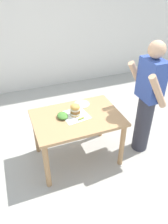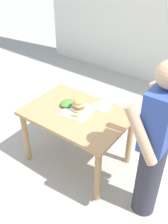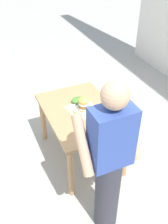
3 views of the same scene
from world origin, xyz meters
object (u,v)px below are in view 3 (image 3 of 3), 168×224
at_px(pickle_spear, 75,113).
at_px(diner_across_table, 109,162).
at_px(side_plate_with_forks, 107,113).
at_px(sandwich, 84,104).
at_px(side_salad, 78,100).
at_px(patio_table, 81,119).

bearing_deg(pickle_spear, diner_across_table, 85.82).
relative_size(side_plate_with_forks, diner_across_table, 0.13).
relative_size(sandwich, side_salad, 1.13).
distance_m(pickle_spear, side_plate_with_forks, 0.38).
distance_m(side_plate_with_forks, diner_across_table, 0.92).
xyz_separation_m(pickle_spear, diner_across_table, (0.07, 0.95, 0.12)).
bearing_deg(side_salad, pickle_spear, 58.96).
distance_m(patio_table, pickle_spear, 0.16).
bearing_deg(side_plate_with_forks, diner_across_table, 62.79).
distance_m(sandwich, diner_across_table, 1.01).
height_order(sandwich, side_salad, sandwich).
distance_m(patio_table, sandwich, 0.21).
bearing_deg(patio_table, diner_across_table, 81.37).
bearing_deg(diner_across_table, patio_table, -98.63).
relative_size(side_plate_with_forks, side_salad, 1.22).
relative_size(sandwich, side_plate_with_forks, 0.92).
bearing_deg(pickle_spear, patio_table, -158.71).
height_order(patio_table, diner_across_table, diner_across_table).
bearing_deg(patio_table, side_plate_with_forks, 147.61).
relative_size(patio_table, sandwich, 5.79).
xyz_separation_m(pickle_spear, side_plate_with_forks, (-0.35, 0.14, -0.01)).
bearing_deg(side_plate_with_forks, patio_table, -32.39).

